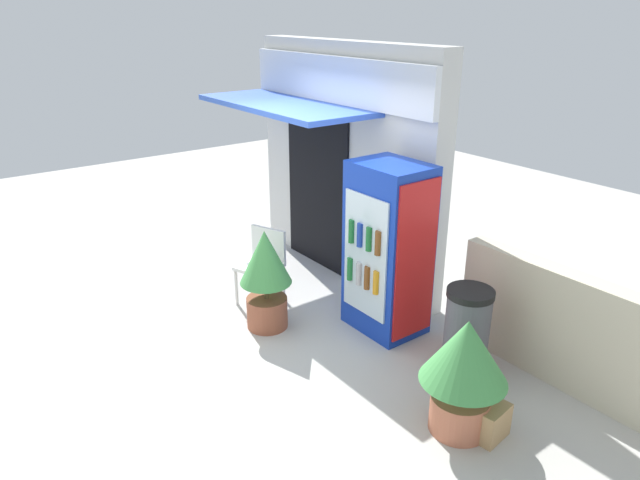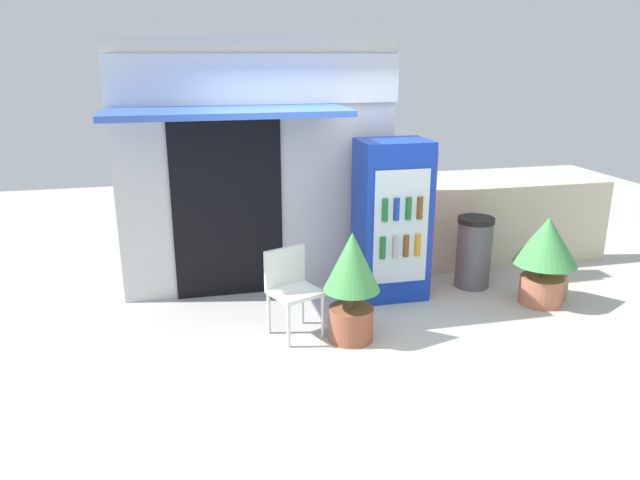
{
  "view_description": "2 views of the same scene",
  "coord_description": "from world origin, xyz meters",
  "px_view_note": "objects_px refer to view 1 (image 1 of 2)",
  "views": [
    {
      "loc": [
        4.62,
        -2.64,
        3.14
      ],
      "look_at": [
        0.01,
        0.81,
        0.82
      ],
      "focal_mm": 32.46,
      "sensor_mm": 36.0,
      "label": 1
    },
    {
      "loc": [
        -1.51,
        -4.93,
        2.65
      ],
      "look_at": [
        -0.16,
        0.74,
        0.83
      ],
      "focal_mm": 33.69,
      "sensor_mm": 36.0,
      "label": 2
    }
  ],
  "objects_px": {
    "trash_bin": "(467,331)",
    "drink_cooler": "(388,249)",
    "potted_plant_near_shop": "(266,273)",
    "cardboard_box": "(480,416)",
    "plastic_chair": "(263,260)",
    "potted_plant_curbside": "(464,365)"
  },
  "relations": [
    {
      "from": "potted_plant_near_shop",
      "to": "potted_plant_curbside",
      "type": "xyz_separation_m",
      "value": [
        2.29,
        0.36,
        -0.03
      ]
    },
    {
      "from": "potted_plant_near_shop",
      "to": "potted_plant_curbside",
      "type": "bearing_deg",
      "value": 9.0
    },
    {
      "from": "potted_plant_near_shop",
      "to": "drink_cooler",
      "type": "bearing_deg",
      "value": 52.87
    },
    {
      "from": "trash_bin",
      "to": "cardboard_box",
      "type": "distance_m",
      "value": 0.87
    },
    {
      "from": "potted_plant_near_shop",
      "to": "trash_bin",
      "type": "height_order",
      "value": "potted_plant_near_shop"
    },
    {
      "from": "trash_bin",
      "to": "cardboard_box",
      "type": "bearing_deg",
      "value": -40.84
    },
    {
      "from": "plastic_chair",
      "to": "potted_plant_near_shop",
      "type": "bearing_deg",
      "value": -28.67
    },
    {
      "from": "potted_plant_curbside",
      "to": "cardboard_box",
      "type": "bearing_deg",
      "value": 43.12
    },
    {
      "from": "potted_plant_near_shop",
      "to": "potted_plant_curbside",
      "type": "height_order",
      "value": "potted_plant_near_shop"
    },
    {
      "from": "trash_bin",
      "to": "cardboard_box",
      "type": "relative_size",
      "value": 2.19
    },
    {
      "from": "plastic_chair",
      "to": "potted_plant_curbside",
      "type": "relative_size",
      "value": 0.86
    },
    {
      "from": "plastic_chair",
      "to": "trash_bin",
      "type": "distance_m",
      "value": 2.43
    },
    {
      "from": "trash_bin",
      "to": "drink_cooler",
      "type": "bearing_deg",
      "value": -178.62
    },
    {
      "from": "potted_plant_curbside",
      "to": "cardboard_box",
      "type": "relative_size",
      "value": 2.57
    },
    {
      "from": "drink_cooler",
      "to": "plastic_chair",
      "type": "distance_m",
      "value": 1.5
    },
    {
      "from": "drink_cooler",
      "to": "cardboard_box",
      "type": "xyz_separation_m",
      "value": [
        1.66,
        -0.51,
        -0.74
      ]
    },
    {
      "from": "trash_bin",
      "to": "potted_plant_curbside",
      "type": "bearing_deg",
      "value": -52.41
    },
    {
      "from": "drink_cooler",
      "to": "plastic_chair",
      "type": "bearing_deg",
      "value": -151.36
    },
    {
      "from": "potted_plant_near_shop",
      "to": "cardboard_box",
      "type": "height_order",
      "value": "potted_plant_near_shop"
    },
    {
      "from": "potted_plant_curbside",
      "to": "trash_bin",
      "type": "relative_size",
      "value": 1.17
    },
    {
      "from": "potted_plant_near_shop",
      "to": "potted_plant_curbside",
      "type": "distance_m",
      "value": 2.32
    },
    {
      "from": "cardboard_box",
      "to": "potted_plant_curbside",
      "type": "bearing_deg",
      "value": -136.88
    }
  ]
}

